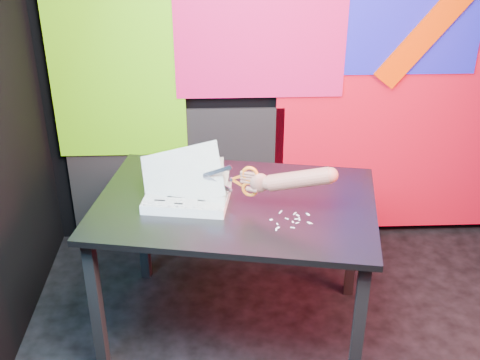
{
  "coord_description": "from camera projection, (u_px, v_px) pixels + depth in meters",
  "views": [
    {
      "loc": [
        -0.5,
        -1.82,
        2.12
      ],
      "look_at": [
        -0.4,
        0.58,
        0.87
      ],
      "focal_mm": 45.0,
      "sensor_mm": 36.0,
      "label": 1
    }
  ],
  "objects": [
    {
      "name": "room",
      "position": [
        367.0,
        130.0,
        1.99
      ],
      "size": [
        3.01,
        3.01,
        2.71
      ],
      "color": "black",
      "rests_on": "ground"
    },
    {
      "name": "work_table",
      "position": [
        236.0,
        216.0,
        2.81
      ],
      "size": [
        1.42,
        1.07,
        0.75
      ],
      "rotation": [
        0.0,
        0.0,
        -0.18
      ],
      "color": "#242424",
      "rests_on": "ground"
    },
    {
      "name": "hand_forearm",
      "position": [
        293.0,
        180.0,
        2.59
      ],
      "size": [
        0.4,
        0.17,
        0.16
      ],
      "rotation": [
        0.0,
        0.0,
        -0.31
      ],
      "color": "#95604F",
      "rests_on": "work_table"
    },
    {
      "name": "printout_stack",
      "position": [
        187.0,
        197.0,
        2.76
      ],
      "size": [
        0.42,
        0.33,
        0.29
      ],
      "rotation": [
        0.0,
        0.0,
        -0.16
      ],
      "color": "beige",
      "rests_on": "work_table"
    },
    {
      "name": "backdrop",
      "position": [
        313.0,
        94.0,
        3.47
      ],
      "size": [
        2.88,
        0.05,
        2.08
      ],
      "color": "red",
      "rests_on": "ground"
    },
    {
      "name": "paper_clippings",
      "position": [
        292.0,
        220.0,
        2.63
      ],
      "size": [
        0.19,
        0.17,
        0.0
      ],
      "color": "white",
      "rests_on": "work_table"
    },
    {
      "name": "scissors",
      "position": [
        246.0,
        181.0,
        2.66
      ],
      "size": [
        0.25,
        0.09,
        0.15
      ],
      "rotation": [
        0.0,
        0.0,
        -0.31
      ],
      "color": "#B3B4CA",
      "rests_on": "printout_stack"
    }
  ]
}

